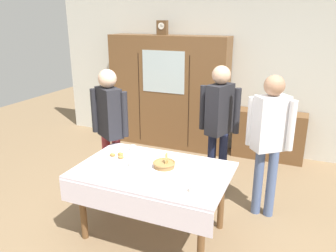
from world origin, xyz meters
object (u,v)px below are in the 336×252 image
tea_cup_far_left (132,164)px  spoon_far_right (93,175)px  wall_cabinet (168,92)px  pastry_plate (117,157)px  dining_table (152,180)px  book_stack (271,109)px  tea_cup_far_right (133,148)px  person_by_cabinet (270,133)px  person_beside_shelf (110,121)px  person_near_right_end (219,118)px  mantel_clock (162,28)px  tea_cup_mid_right (143,155)px  tea_cup_back_edge (193,190)px  bread_basket (164,164)px  spoon_near_left (185,162)px  bookshelf_low (269,135)px

tea_cup_far_left → spoon_far_right: bearing=-127.3°
wall_cabinet → pastry_plate: 2.50m
dining_table → tea_cup_far_left: size_ratio=12.17×
book_stack → tea_cup_far_right: book_stack is taller
person_by_cabinet → book_stack: bearing=95.1°
tea_cup_far_right → person_beside_shelf: (-0.42, 0.19, 0.23)m
person_beside_shelf → person_near_right_end: bearing=25.3°
dining_table → person_beside_shelf: (-0.86, 0.58, 0.36)m
pastry_plate → mantel_clock: bearing=101.9°
person_beside_shelf → person_by_cabinet: person_by_cabinet is taller
tea_cup_far_left → tea_cup_far_right: bearing=117.6°
book_stack → tea_cup_far_left: bearing=-113.1°
tea_cup_mid_right → person_beside_shelf: bearing=152.7°
tea_cup_mid_right → person_beside_shelf: person_beside_shelf is taller
mantel_clock → tea_cup_far_left: size_ratio=1.85×
dining_table → tea_cup_back_edge: tea_cup_back_edge is taller
bread_basket → spoon_near_left: (0.16, 0.20, -0.03)m
bookshelf_low → dining_table: bearing=-108.7°
mantel_clock → book_stack: 2.27m
mantel_clock → tea_cup_mid_right: size_ratio=1.85×
tea_cup_mid_right → book_stack: bearing=64.6°
spoon_far_right → person_near_right_end: (0.89, 1.51, 0.28)m
tea_cup_back_edge → tea_cup_mid_right: (-0.78, 0.53, -0.00)m
wall_cabinet → bread_basket: wall_cabinet is taller
person_near_right_end → tea_cup_mid_right: bearing=-124.7°
book_stack → person_beside_shelf: person_beside_shelf is taller
tea_cup_far_right → person_beside_shelf: size_ratio=0.08×
mantel_clock → pastry_plate: bearing=-78.1°
person_near_right_end → wall_cabinet: bearing=132.5°
mantel_clock → bookshelf_low: bearing=1.5°
tea_cup_far_right → person_beside_shelf: person_beside_shelf is taller
spoon_far_right → person_beside_shelf: bearing=111.7°
bread_basket → person_by_cabinet: size_ratio=0.14×
book_stack → bread_basket: bread_basket is taller
tea_cup_back_edge → tea_cup_far_right: same height
pastry_plate → spoon_far_right: (-0.00, -0.47, -0.01)m
spoon_near_left → book_stack: bearing=74.5°
wall_cabinet → tea_cup_far_left: (0.67, -2.58, -0.19)m
spoon_near_left → mantel_clock: bearing=119.0°
person_beside_shelf → person_by_cabinet: size_ratio=1.00×
person_near_right_end → person_by_cabinet: (0.66, -0.29, -0.02)m
person_near_right_end → book_stack: bearing=71.2°
bookshelf_low → pastry_plate: size_ratio=4.09×
wall_cabinet → person_near_right_end: 1.92m
mantel_clock → person_by_cabinet: 2.88m
tea_cup_back_edge → tea_cup_far_left: same height
tea_cup_far_left → pastry_plate: size_ratio=0.46×
tea_cup_far_left → spoon_far_right: (-0.26, -0.34, -0.02)m
tea_cup_far_right → tea_cup_far_left: bearing=-62.4°
person_by_cabinet → tea_cup_mid_right: bearing=-154.3°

